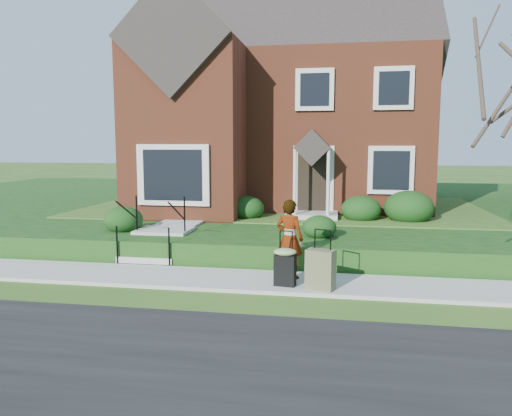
% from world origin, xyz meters
% --- Properties ---
extents(ground, '(120.00, 120.00, 0.00)m').
position_xyz_m(ground, '(0.00, 0.00, 0.00)').
color(ground, '#2D5119').
rests_on(ground, ground).
extents(street, '(60.00, 6.00, 0.01)m').
position_xyz_m(street, '(0.00, -5.00, 0.01)').
color(street, black).
rests_on(street, ground).
extents(sidewalk, '(60.00, 1.60, 0.08)m').
position_xyz_m(sidewalk, '(0.00, 0.00, 0.04)').
color(sidewalk, '#9E9B93').
rests_on(sidewalk, ground).
extents(terrace, '(44.00, 20.00, 0.60)m').
position_xyz_m(terrace, '(4.00, 10.90, 0.30)').
color(terrace, '#11380F').
rests_on(terrace, ground).
extents(walkway, '(1.20, 6.00, 0.06)m').
position_xyz_m(walkway, '(-2.50, 5.00, 0.63)').
color(walkway, '#9E9B93').
rests_on(walkway, terrace).
extents(main_house, '(10.40, 10.20, 9.40)m').
position_xyz_m(main_house, '(-0.21, 9.61, 5.26)').
color(main_house, brown).
rests_on(main_house, terrace).
extents(front_steps, '(1.40, 2.02, 1.50)m').
position_xyz_m(front_steps, '(-2.50, 1.84, 0.47)').
color(front_steps, '#9E9B93').
rests_on(front_steps, ground).
extents(foundation_shrubs, '(9.87, 4.25, 1.05)m').
position_xyz_m(foundation_shrubs, '(-0.09, 4.81, 1.06)').
color(foundation_shrubs, black).
rests_on(foundation_shrubs, terrace).
extents(woman, '(0.72, 0.59, 1.69)m').
position_xyz_m(woman, '(1.04, 0.25, 0.92)').
color(woman, '#999999').
rests_on(woman, sidewalk).
extents(suitcase_black, '(0.51, 0.44, 1.12)m').
position_xyz_m(suitcase_black, '(1.02, -0.36, 0.51)').
color(suitcase_black, black).
rests_on(suitcase_black, sidewalk).
extents(suitcase_olive, '(0.62, 0.46, 1.18)m').
position_xyz_m(suitcase_olive, '(1.73, -0.49, 0.48)').
color(suitcase_olive, brown).
rests_on(suitcase_olive, sidewalk).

